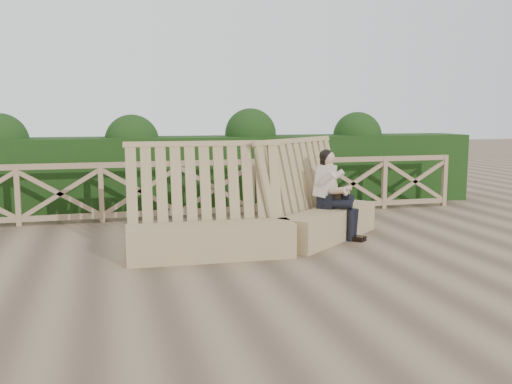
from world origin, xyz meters
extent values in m
plane|color=brown|center=(0.00, 0.00, 0.00)|extent=(60.00, 60.00, 0.00)
cube|color=#9A7F58|center=(-0.69, 0.36, 0.24)|extent=(2.31, 0.57, 0.49)
cube|color=#9A7F58|center=(-0.68, 0.63, 0.82)|extent=(2.31, 0.52, 1.60)
cube|color=#9A7F58|center=(1.34, 1.06, 0.24)|extent=(2.08, 1.85, 0.49)
cube|color=#9A7F58|center=(1.17, 1.26, 0.82)|extent=(2.05, 1.82, 1.60)
cube|color=black|center=(1.37, 1.21, 0.59)|extent=(0.42, 0.43, 0.21)
cube|color=beige|center=(1.34, 1.24, 0.92)|extent=(0.47, 0.48, 0.51)
sphere|color=tan|center=(1.37, 1.21, 1.29)|extent=(0.29, 0.29, 0.20)
sphere|color=black|center=(1.35, 1.23, 1.31)|extent=(0.32, 0.32, 0.22)
cylinder|color=black|center=(1.47, 1.01, 0.57)|extent=(0.43, 0.40, 0.15)
cylinder|color=black|center=(1.56, 1.14, 0.64)|extent=(0.44, 0.41, 0.16)
cylinder|color=black|center=(1.63, 0.86, 0.24)|extent=(0.16, 0.16, 0.49)
cylinder|color=black|center=(1.72, 0.94, 0.24)|extent=(0.16, 0.16, 0.49)
cube|color=black|center=(1.69, 0.81, 0.04)|extent=(0.23, 0.22, 0.08)
cube|color=black|center=(1.77, 0.87, 0.04)|extent=(0.23, 0.22, 0.08)
cube|color=black|center=(1.52, 1.11, 0.69)|extent=(0.23, 0.24, 0.14)
cube|color=black|center=(1.63, 0.99, 0.75)|extent=(0.11, 0.11, 0.12)
cube|color=#917154|center=(0.00, 3.50, 1.05)|extent=(10.10, 0.07, 0.10)
cube|color=#917154|center=(0.00, 3.50, 0.12)|extent=(10.10, 0.07, 0.10)
cube|color=black|center=(0.00, 4.70, 0.75)|extent=(12.00, 1.20, 1.50)
camera|label=1|loc=(-2.08, -7.22, 2.00)|focal=40.00mm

